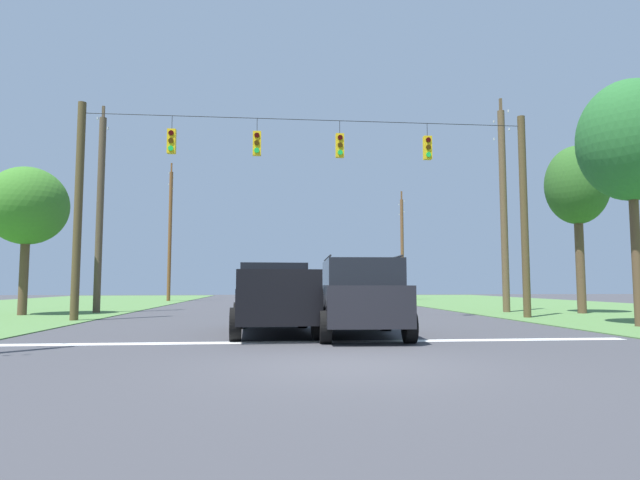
# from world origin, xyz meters

# --- Properties ---
(ground_plane) EXTENTS (120.00, 120.00, 0.00)m
(ground_plane) POSITION_xyz_m (0.00, 0.00, 0.00)
(ground_plane) COLOR #3D3D42
(shoulder_grass_right) EXTENTS (16.00, 80.00, 0.03)m
(shoulder_grass_right) POSITION_xyz_m (15.83, 15.00, 0.01)
(shoulder_grass_right) COLOR #4F793E
(shoulder_grass_right) RESTS_ON ground
(stop_bar_stripe) EXTENTS (14.88, 0.45, 0.01)m
(stop_bar_stripe) POSITION_xyz_m (0.00, 3.57, 0.00)
(stop_bar_stripe) COLOR white
(stop_bar_stripe) RESTS_ON ground
(lane_dash_0) EXTENTS (2.50, 0.15, 0.01)m
(lane_dash_0) POSITION_xyz_m (0.00, 9.57, 0.00)
(lane_dash_0) COLOR white
(lane_dash_0) RESTS_ON ground
(lane_dash_1) EXTENTS (2.50, 0.15, 0.01)m
(lane_dash_1) POSITION_xyz_m (0.00, 16.20, 0.00)
(lane_dash_1) COLOR white
(lane_dash_1) RESTS_ON ground
(lane_dash_2) EXTENTS (2.50, 0.15, 0.01)m
(lane_dash_2) POSITION_xyz_m (0.00, 24.10, 0.00)
(lane_dash_2) COLOR white
(lane_dash_2) RESTS_ON ground
(overhead_signal_span) EXTENTS (17.80, 0.31, 8.29)m
(overhead_signal_span) POSITION_xyz_m (0.19, 11.41, 4.63)
(overhead_signal_span) COLOR #4E3F25
(overhead_signal_span) RESTS_ON ground
(pickup_truck) EXTENTS (2.46, 5.48, 1.95)m
(pickup_truck) POSITION_xyz_m (-1.19, 5.88, 0.97)
(pickup_truck) COLOR black
(pickup_truck) RESTS_ON ground
(suv_black) EXTENTS (2.43, 4.90, 2.05)m
(suv_black) POSITION_xyz_m (1.04, 4.75, 1.06)
(suv_black) COLOR black
(suv_black) RESTS_ON ground
(distant_car_crossing_white) EXTENTS (4.45, 2.34, 1.52)m
(distant_car_crossing_white) POSITION_xyz_m (5.59, 25.93, 0.79)
(distant_car_crossing_white) COLOR silver
(distant_car_crossing_white) RESTS_ON ground
(distant_car_oncoming) EXTENTS (2.35, 4.46, 1.52)m
(distant_car_oncoming) POSITION_xyz_m (2.05, 19.71, 0.79)
(distant_car_oncoming) COLOR navy
(distant_car_oncoming) RESTS_ON ground
(utility_pole_mid_right) EXTENTS (0.34, 1.78, 10.54)m
(utility_pole_mid_right) POSITION_xyz_m (10.03, 15.44, 5.17)
(utility_pole_mid_right) COLOR brown
(utility_pole_mid_right) RESTS_ON ground
(utility_pole_far_right) EXTENTS (0.27, 1.88, 9.32)m
(utility_pole_far_right) POSITION_xyz_m (9.92, 34.70, 4.62)
(utility_pole_far_right) COLOR brown
(utility_pole_far_right) RESTS_ON ground
(utility_pole_mid_left) EXTENTS (0.33, 1.65, 9.97)m
(utility_pole_mid_left) POSITION_xyz_m (-9.39, 16.77, 4.82)
(utility_pole_mid_left) COLOR brown
(utility_pole_mid_left) RESTS_ON ground
(utility_pole_far_left) EXTENTS (0.28, 1.95, 11.19)m
(utility_pole_far_left) POSITION_xyz_m (-9.32, 34.10, 5.57)
(utility_pole_far_left) COLOR brown
(utility_pole_far_left) RESTS_ON ground
(tree_roadside_right) EXTENTS (3.28, 3.28, 8.02)m
(tree_roadside_right) POSITION_xyz_m (10.35, 6.78, 6.00)
(tree_roadside_right) COLOR brown
(tree_roadside_right) RESTS_ON ground
(tree_roadside_far_right) EXTENTS (2.85, 2.85, 7.82)m
(tree_roadside_far_right) POSITION_xyz_m (12.95, 14.00, 5.90)
(tree_roadside_far_right) COLOR brown
(tree_roadside_far_right) RESTS_ON ground
(tree_roadside_left) EXTENTS (3.45, 3.45, 6.51)m
(tree_roadside_left) POSITION_xyz_m (-11.95, 15.06, 4.76)
(tree_roadside_left) COLOR brown
(tree_roadside_left) RESTS_ON ground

